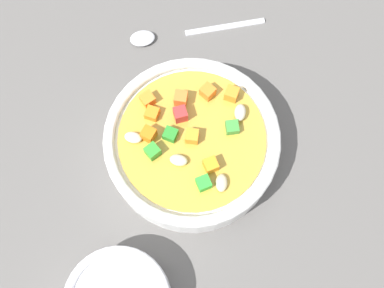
% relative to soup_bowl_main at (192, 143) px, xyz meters
% --- Properties ---
extents(ground_plane, '(1.40, 1.40, 0.02)m').
position_rel_soup_bowl_main_xyz_m(ground_plane, '(-0.00, 0.00, -0.04)').
color(ground_plane, '#565451').
extents(soup_bowl_main, '(0.21, 0.21, 0.07)m').
position_rel_soup_bowl_main_xyz_m(soup_bowl_main, '(0.00, 0.00, 0.00)').
color(soup_bowl_main, white).
rests_on(soup_bowl_main, ground_plane).
extents(spoon, '(0.13, 0.16, 0.01)m').
position_rel_soup_bowl_main_xyz_m(spoon, '(0.12, -0.12, -0.03)').
color(spoon, silver).
rests_on(spoon, ground_plane).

